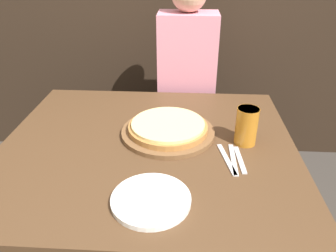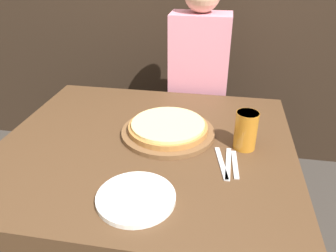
{
  "view_description": "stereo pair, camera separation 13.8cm",
  "coord_description": "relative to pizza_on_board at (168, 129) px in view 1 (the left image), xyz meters",
  "views": [
    {
      "loc": [
        0.15,
        -1.13,
        1.42
      ],
      "look_at": [
        0.08,
        0.08,
        0.75
      ],
      "focal_mm": 35.0,
      "sensor_mm": 36.0,
      "label": 1
    },
    {
      "loc": [
        0.29,
        -1.11,
        1.42
      ],
      "look_at": [
        0.08,
        0.08,
        0.75
      ],
      "focal_mm": 35.0,
      "sensor_mm": 36.0,
      "label": 2
    }
  ],
  "objects": [
    {
      "name": "dining_table",
      "position": [
        -0.08,
        -0.08,
        -0.38
      ],
      "size": [
        1.2,
        1.08,
        0.71
      ],
      "color": "#4C331E",
      "rests_on": "ground_plane"
    },
    {
      "name": "pizza_on_board",
      "position": [
        0.0,
        0.0,
        0.0
      ],
      "size": [
        0.4,
        0.4,
        0.06
      ],
      "color": "brown",
      "rests_on": "dining_table"
    },
    {
      "name": "beer_glass",
      "position": [
        0.32,
        -0.05,
        0.06
      ],
      "size": [
        0.09,
        0.09,
        0.16
      ],
      "color": "#B7701E",
      "rests_on": "dining_table"
    },
    {
      "name": "dinner_plate",
      "position": [
        -0.03,
        -0.43,
        -0.02
      ],
      "size": [
        0.25,
        0.25,
        0.02
      ],
      "color": "white",
      "rests_on": "dining_table"
    },
    {
      "name": "fork",
      "position": [
        0.23,
        -0.18,
        -0.02
      ],
      "size": [
        0.06,
        0.2,
        0.0
      ],
      "color": "silver",
      "rests_on": "dining_table"
    },
    {
      "name": "dinner_knife",
      "position": [
        0.26,
        -0.18,
        -0.02
      ],
      "size": [
        0.02,
        0.21,
        0.0
      ],
      "color": "silver",
      "rests_on": "dining_table"
    },
    {
      "name": "spoon",
      "position": [
        0.28,
        -0.18,
        -0.02
      ],
      "size": [
        0.03,
        0.18,
        0.0
      ],
      "color": "silver",
      "rests_on": "dining_table"
    },
    {
      "name": "diner_person",
      "position": [
        0.07,
        0.6,
        -0.09
      ],
      "size": [
        0.33,
        0.2,
        1.3
      ],
      "color": "#33333D",
      "rests_on": "ground_plane"
    }
  ]
}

